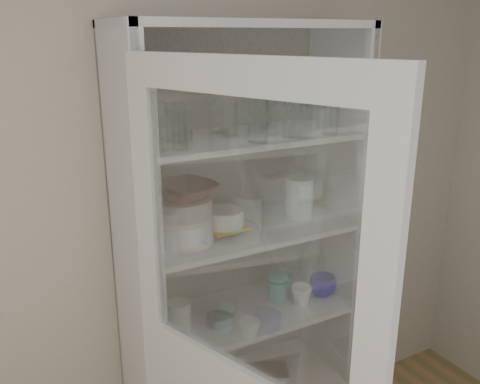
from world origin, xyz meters
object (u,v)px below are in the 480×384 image
goblet_3 (269,108)px  terracotta_bowl (183,191)px  goblet_0 (159,117)px  goblet_2 (261,110)px  white_ramekin (224,217)px  glass_platter (224,230)px  teal_jar (278,288)px  measuring_cups (218,320)px  plate_stack_back (194,217)px  pantry_cabinet (233,288)px  grey_bowl_stack (299,197)px  mug_teal (283,283)px  yellow_trivet (224,227)px  cream_bowl (184,207)px  mug_blue (323,286)px  white_canister (179,315)px  plate_stack_front (185,229)px  goblet_1 (219,113)px  mug_white (301,295)px  tin_box (268,375)px

goblet_3 → terracotta_bowl: (-0.47, -0.14, -0.27)m
goblet_0 → goblet_2: 0.45m
white_ramekin → glass_platter: bearing=0.0°
teal_jar → measuring_cups: bearing=-169.9°
plate_stack_back → white_ramekin: 0.15m
pantry_cabinet → grey_bowl_stack: size_ratio=11.67×
mug_teal → teal_jar: teal_jar is taller
yellow_trivet → grey_bowl_stack: 0.39m
cream_bowl → teal_jar: bearing=5.1°
goblet_3 → cream_bowl: size_ratio=0.73×
mug_blue → teal_jar: (-0.21, 0.07, 0.01)m
plate_stack_back → mug_teal: (0.43, -0.06, -0.39)m
mug_teal → measuring_cups: size_ratio=1.01×
white_canister → mug_teal: bearing=4.9°
plate_stack_front → cream_bowl: (0.00, 0.00, 0.09)m
mug_teal → pantry_cabinet: bearing=171.2°
pantry_cabinet → goblet_1: size_ratio=12.90×
goblet_1 → plate_stack_back: 0.45m
mug_white → goblet_3: bearing=114.7°
cream_bowl → teal_jar: cream_bowl is taller
goblet_2 → terracotta_bowl: (-0.41, -0.12, -0.27)m
plate_stack_front → terracotta_bowl: (0.00, 0.00, 0.15)m
yellow_trivet → white_canister: (-0.21, 0.01, -0.36)m
measuring_cups → tin_box: (0.27, 0.02, -0.39)m
plate_stack_back → tin_box: 0.88m
goblet_1 → yellow_trivet: goblet_1 is taller
cream_bowl → white_canister: bearing=123.7°
goblet_3 → yellow_trivet: 0.55m
pantry_cabinet → measuring_cups: size_ratio=20.92×
white_canister → tin_box: bearing=-4.4°
terracotta_bowl → glass_platter: terracotta_bowl is taller
goblet_1 → goblet_0: bearing=177.1°
glass_platter → cream_bowl: bearing=-173.2°
goblet_1 → teal_jar: bearing=-12.8°
goblet_2 → white_ramekin: goblet_2 is taller
white_canister → plate_stack_front: bearing=-56.3°
pantry_cabinet → mug_teal: bearing=-3.2°
grey_bowl_stack → mug_white: size_ratio=1.88×
mug_teal → teal_jar: (-0.06, -0.04, 0.01)m
plate_stack_front → white_canister: 0.40m
goblet_0 → mug_blue: size_ratio=1.32×
white_canister → cream_bowl: bearing=-56.3°
goblet_2 → mug_teal: 0.84m
goblet_1 → white_ramekin: goblet_1 is taller
tin_box → plate_stack_back: bearing=155.8°
measuring_cups → white_canister: white_canister is taller
terracotta_bowl → white_ramekin: terracotta_bowl is taller
goblet_0 → plate_stack_back: bearing=10.3°
measuring_cups → white_canister: size_ratio=0.84×
goblet_1 → glass_platter: size_ratio=0.56×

